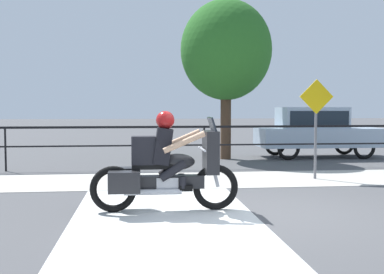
% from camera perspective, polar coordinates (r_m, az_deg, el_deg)
% --- Properties ---
extents(ground_plane, '(120.00, 120.00, 0.00)m').
position_cam_1_polar(ground_plane, '(7.59, 7.05, -8.90)').
color(ground_plane, '#4C4C4F').
extents(sidewalk_band, '(44.00, 2.40, 0.01)m').
position_cam_1_polar(sidewalk_band, '(10.87, 2.89, -5.06)').
color(sidewalk_band, '#B7B2A8').
rests_on(sidewalk_band, ground).
extents(crosswalk_band, '(2.73, 6.00, 0.01)m').
position_cam_1_polar(crosswalk_band, '(7.20, -3.25, -9.53)').
color(crosswalk_band, silver).
rests_on(crosswalk_band, ground).
extents(fence_railing, '(36.00, 0.05, 1.14)m').
position_cam_1_polar(fence_railing, '(12.76, 1.45, 0.27)').
color(fence_railing, black).
rests_on(fence_railing, ground).
extents(motorcycle, '(2.33, 0.76, 1.58)m').
position_cam_1_polar(motorcycle, '(7.55, -3.23, -3.52)').
color(motorcycle, black).
rests_on(motorcycle, ground).
extents(parked_car, '(3.95, 1.61, 1.63)m').
position_cam_1_polar(parked_car, '(16.13, 14.41, 0.95)').
color(parked_car, '#9EB2C6').
rests_on(parked_car, ground).
extents(street_sign, '(0.78, 0.06, 2.26)m').
position_cam_1_polar(street_sign, '(11.19, 14.49, 2.46)').
color(street_sign, slate).
rests_on(street_sign, ground).
extents(tree_behind_sign, '(2.84, 2.84, 4.97)m').
position_cam_1_polar(tree_behind_sign, '(15.24, 4.06, 10.18)').
color(tree_behind_sign, '#473323').
rests_on(tree_behind_sign, ground).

